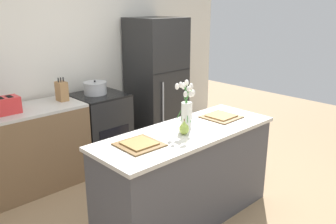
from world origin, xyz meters
TOP-DOWN VIEW (x-y plane):
  - ground_plane at (0.00, 0.00)m, footprint 10.00×10.00m
  - back_wall at (0.00, 2.00)m, footprint 5.20×0.08m
  - kitchen_island at (0.00, 0.00)m, footprint 1.80×0.66m
  - back_counter at (-1.06, 1.60)m, footprint 1.68×0.60m
  - stove_range at (0.10, 1.60)m, footprint 0.60×0.61m
  - refrigerator at (1.05, 1.60)m, footprint 0.68×0.67m
  - flower_vase at (0.06, 0.07)m, footprint 0.16×0.17m
  - pear_figurine at (-0.08, -0.04)m, footprint 0.09×0.09m
  - plate_setting_left at (-0.53, 0.03)m, footprint 0.33×0.33m
  - plate_setting_right at (0.53, 0.03)m, footprint 0.33×0.33m
  - toaster at (-1.01, 1.57)m, footprint 0.28×0.18m
  - cooking_pot at (0.08, 1.64)m, footprint 0.28×0.28m
  - knife_block at (-0.36, 1.63)m, footprint 0.10×0.14m

SIDE VIEW (x-z plane):
  - ground_plane at x=0.00m, z-range 0.00..0.00m
  - kitchen_island at x=0.00m, z-range 0.00..0.90m
  - stove_range at x=0.10m, z-range 0.00..0.92m
  - back_counter at x=-1.06m, z-range 0.00..0.92m
  - refrigerator at x=1.05m, z-range 0.00..1.81m
  - plate_setting_left at x=-0.53m, z-range 0.89..0.92m
  - plate_setting_right at x=0.53m, z-range 0.89..0.92m
  - pear_figurine at x=-0.08m, z-range 0.88..1.02m
  - cooking_pot at x=0.08m, z-range 0.91..1.08m
  - toaster at x=-1.01m, z-range 0.92..1.09m
  - knife_block at x=-0.36m, z-range 0.89..1.16m
  - flower_vase at x=0.06m, z-range 0.86..1.30m
  - back_wall at x=0.00m, z-range 0.00..2.70m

